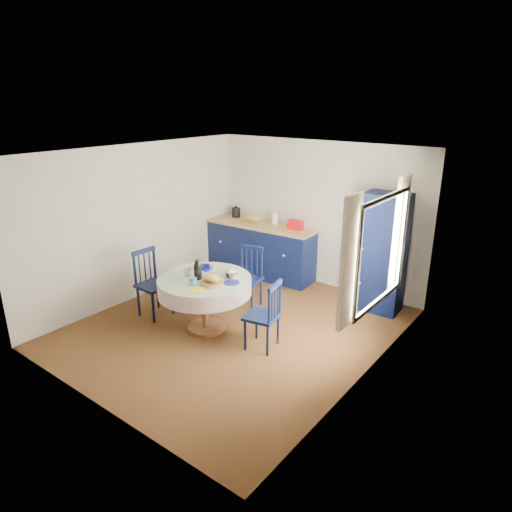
{
  "coord_description": "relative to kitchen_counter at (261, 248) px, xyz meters",
  "views": [
    {
      "loc": [
        3.84,
        -4.5,
        3.18
      ],
      "look_at": [
        0.24,
        0.2,
        1.1
      ],
      "focal_mm": 32.0,
      "sensor_mm": 36.0,
      "label": 1
    }
  ],
  "objects": [
    {
      "name": "floor",
      "position": [
        1.0,
        -1.96,
        -0.5
      ],
      "size": [
        4.5,
        4.5,
        0.0
      ],
      "primitive_type": "plane",
      "color": "black",
      "rests_on": "ground"
    },
    {
      "name": "ceiling",
      "position": [
        1.0,
        -1.96,
        2.0
      ],
      "size": [
        4.5,
        4.5,
        0.0
      ],
      "primitive_type": "plane",
      "rotation": [
        3.14,
        0.0,
        0.0
      ],
      "color": "white",
      "rests_on": "wall_back"
    },
    {
      "name": "wall_back",
      "position": [
        1.0,
        0.29,
        0.75
      ],
      "size": [
        4.0,
        0.02,
        2.5
      ],
      "primitive_type": "cube",
      "color": "beige",
      "rests_on": "floor"
    },
    {
      "name": "wall_left",
      "position": [
        -1.0,
        -1.96,
        0.75
      ],
      "size": [
        0.02,
        4.5,
        2.5
      ],
      "primitive_type": "cube",
      "color": "beige",
      "rests_on": "floor"
    },
    {
      "name": "wall_right",
      "position": [
        3.0,
        -1.96,
        0.75
      ],
      "size": [
        0.02,
        4.5,
        2.5
      ],
      "primitive_type": "cube",
      "color": "beige",
      "rests_on": "floor"
    },
    {
      "name": "window",
      "position": [
        2.95,
        -1.66,
        1.03
      ],
      "size": [
        0.1,
        1.74,
        1.45
      ],
      "color": "white",
      "rests_on": "wall_right"
    },
    {
      "name": "kitchen_counter",
      "position": [
        0.0,
        0.0,
        0.0
      ],
      "size": [
        2.21,
        0.79,
        1.21
      ],
      "rotation": [
        0.0,
        0.0,
        0.05
      ],
      "color": "black",
      "rests_on": "floor"
    },
    {
      "name": "pantry_cabinet",
      "position": [
        2.4,
        -0.11,
        0.43
      ],
      "size": [
        0.68,
        0.5,
        1.85
      ],
      "rotation": [
        0.0,
        0.0,
        0.06
      ],
      "color": "black",
      "rests_on": "floor"
    },
    {
      "name": "dining_table",
      "position": [
        0.71,
        -2.24,
        0.17
      ],
      "size": [
        1.31,
        1.31,
        1.07
      ],
      "color": "#593519",
      "rests_on": "floor"
    },
    {
      "name": "chair_left",
      "position": [
        -0.27,
        -2.37,
        0.02
      ],
      "size": [
        0.45,
        0.47,
        1.02
      ],
      "rotation": [
        0.0,
        0.0,
        1.55
      ],
      "color": "black",
      "rests_on": "floor"
    },
    {
      "name": "chair_far",
      "position": [
        0.69,
        -1.26,
        -0.01
      ],
      "size": [
        0.51,
        0.49,
        0.97
      ],
      "rotation": [
        0.0,
        0.0,
        0.21
      ],
      "color": "black",
      "rests_on": "floor"
    },
    {
      "name": "chair_right",
      "position": [
        1.67,
        -2.14,
        -0.02
      ],
      "size": [
        0.48,
        0.5,
        0.95
      ],
      "rotation": [
        0.0,
        0.0,
        -1.37
      ],
      "color": "black",
      "rests_on": "floor"
    },
    {
      "name": "mug_a",
      "position": [
        0.45,
        -2.31,
        0.34
      ],
      "size": [
        0.12,
        0.12,
        0.1
      ],
      "primitive_type": "imported",
      "color": "silver",
      "rests_on": "dining_table"
    },
    {
      "name": "mug_b",
      "position": [
        0.76,
        -2.51,
        0.34
      ],
      "size": [
        0.11,
        0.11,
        0.1
      ],
      "primitive_type": "imported",
      "color": "#2C7977",
      "rests_on": "dining_table"
    },
    {
      "name": "mug_c",
      "position": [
        0.99,
        -2.03,
        0.34
      ],
      "size": [
        0.11,
        0.11,
        0.09
      ],
      "primitive_type": "imported",
      "color": "black",
      "rests_on": "dining_table"
    },
    {
      "name": "mug_d",
      "position": [
        0.56,
        -1.92,
        0.34
      ],
      "size": [
        0.1,
        0.1,
        0.09
      ],
      "primitive_type": "imported",
      "color": "silver",
      "rests_on": "dining_table"
    },
    {
      "name": "cobalt_bowl",
      "position": [
        0.49,
        -2.0,
        0.32
      ],
      "size": [
        0.23,
        0.23,
        0.06
      ],
      "primitive_type": "imported",
      "color": "navy",
      "rests_on": "dining_table"
    }
  ]
}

